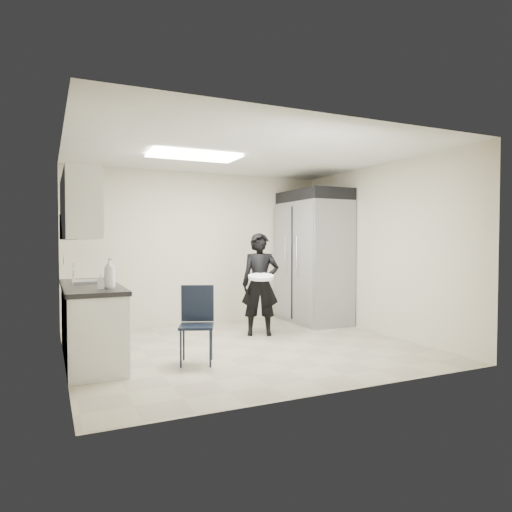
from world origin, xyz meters
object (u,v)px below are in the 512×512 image
folding_chair (197,326)px  man_tuxedo (260,284)px  lower_counter (91,324)px  commercial_fridge (313,262)px

folding_chair → man_tuxedo: 1.81m
folding_chair → man_tuxedo: man_tuxedo is taller
lower_counter → commercial_fridge: (3.78, 1.07, 0.62)m
lower_counter → commercial_fridge: bearing=15.9°
commercial_fridge → folding_chair: commercial_fridge is taller
lower_counter → commercial_fridge: commercial_fridge is taller
commercial_fridge → folding_chair: 3.26m
lower_counter → folding_chair: (1.10, -0.68, 0.01)m
lower_counter → man_tuxedo: man_tuxedo is taller
commercial_fridge → man_tuxedo: size_ratio=1.36×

